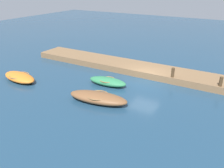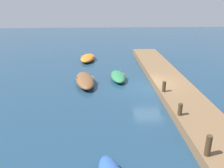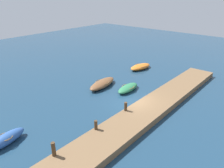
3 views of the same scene
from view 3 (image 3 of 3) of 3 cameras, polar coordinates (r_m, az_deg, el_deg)
name	(u,v)px [view 3 (image 3 of 3)]	position (r m, az deg, el deg)	size (l,w,h in m)	color
ground_plane	(134,105)	(22.12, 5.74, -5.49)	(84.00, 84.00, 0.00)	navy
dock_platform	(150,109)	(21.12, 9.93, -6.30)	(26.32, 3.02, 0.60)	brown
rowboat_brown	(102,84)	(26.02, -2.53, 0.11)	(4.65, 2.23, 0.75)	brown
dinghy_blue	(6,139)	(18.49, -25.87, -12.78)	(3.28, 1.58, 0.83)	#2D569E
rowboat_orange	(140,67)	(32.19, 7.38, 4.48)	(3.90, 2.04, 0.68)	orange
rowboat_green	(128,88)	(25.00, 4.17, -1.05)	(3.44, 1.49, 0.65)	#2D7A4C
mooring_post_west	(54,149)	(15.27, -14.96, -16.04)	(0.27, 0.27, 1.02)	#47331E
mooring_post_mid_west	(96,125)	(17.30, -4.22, -10.57)	(0.26, 0.26, 0.76)	#47331E
mooring_post_mid_east	(126,106)	(19.74, 3.56, -5.85)	(0.27, 0.27, 0.81)	#47331E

